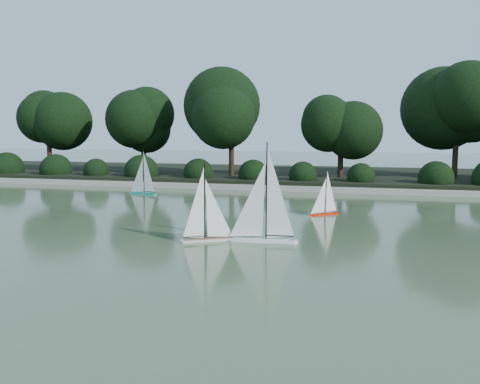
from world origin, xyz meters
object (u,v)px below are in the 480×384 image
at_px(sailboat_white_a, 257,225).
at_px(sailboat_teal, 141,187).
at_px(sailboat_orange, 322,207).
at_px(sailboat_white_b, 211,229).

relative_size(sailboat_white_a, sailboat_teal, 1.26).
xyz_separation_m(sailboat_orange, sailboat_teal, (-5.96, 2.68, 0.05)).
relative_size(sailboat_white_a, sailboat_white_b, 1.27).
bearing_deg(sailboat_white_b, sailboat_white_a, 11.05).
bearing_deg(sailboat_white_b, sailboat_teal, 124.88).
bearing_deg(sailboat_teal, sailboat_orange, -24.20).
bearing_deg(sailboat_white_a, sailboat_white_b, -168.95).
distance_m(sailboat_white_a, sailboat_teal, 7.94).
height_order(sailboat_white_b, sailboat_teal, sailboat_teal).
height_order(sailboat_white_a, sailboat_orange, sailboat_white_a).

